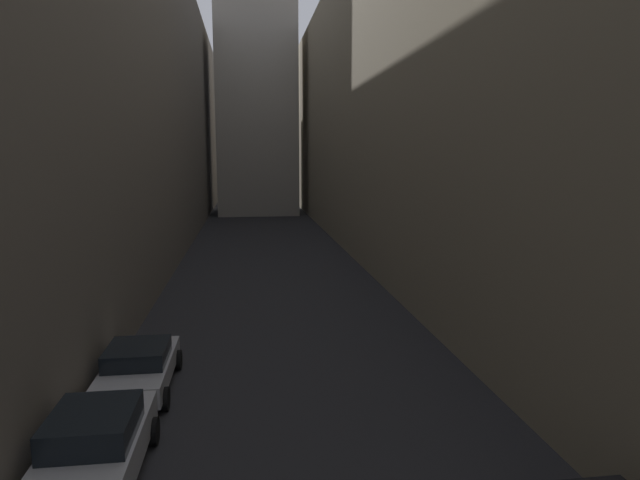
{
  "coord_description": "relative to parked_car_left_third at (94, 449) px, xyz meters",
  "views": [
    {
      "loc": [
        -1.27,
        9.42,
        6.58
      ],
      "look_at": [
        0.0,
        18.82,
        5.11
      ],
      "focal_mm": 30.38,
      "sensor_mm": 36.0,
      "label": 1
    }
  ],
  "objects": [
    {
      "name": "parked_car_left_third",
      "position": [
        0.0,
        0.0,
        0.0
      ],
      "size": [
        1.97,
        4.35,
        1.58
      ],
      "rotation": [
        0.0,
        0.0,
        1.57
      ],
      "color": "#B7B7BC",
      "rests_on": "ground"
    },
    {
      "name": "ground_plane",
      "position": [
        4.4,
        28.04,
        -0.8
      ],
      "size": [
        264.0,
        264.0,
        0.0
      ],
      "primitive_type": "plane",
      "color": "#232326"
    },
    {
      "name": "building_block_right",
      "position": [
        17.82,
        30.04,
        9.35
      ],
      "size": [
        15.84,
        108.0,
        20.29
      ],
      "primitive_type": "cube",
      "color": "gray",
      "rests_on": "ground"
    },
    {
      "name": "building_block_left",
      "position": [
        -7.11,
        30.04,
        9.53
      ],
      "size": [
        12.01,
        108.0,
        20.66
      ],
      "primitive_type": "cube",
      "color": "#60594F",
      "rests_on": "ground"
    },
    {
      "name": "parked_car_left_far",
      "position": [
        -0.0,
        4.55,
        -0.1
      ],
      "size": [
        1.99,
        4.05,
        1.35
      ],
      "rotation": [
        0.0,
        0.0,
        1.57
      ],
      "color": "#B7B7BC",
      "rests_on": "ground"
    }
  ]
}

